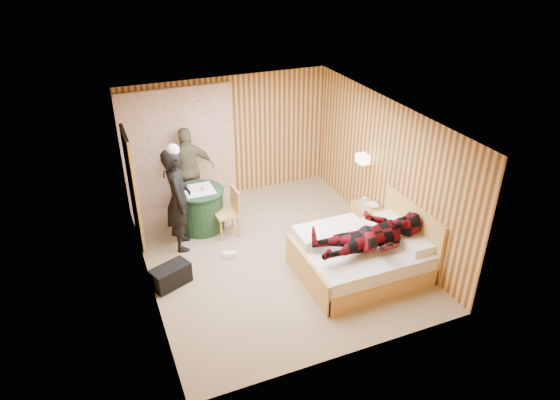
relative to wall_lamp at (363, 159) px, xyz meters
name	(u,v)px	position (x,y,z in m)	size (l,w,h in m)	color
floor	(274,255)	(-1.92, -0.45, -1.30)	(4.20, 5.00, 0.01)	#9D8167
ceiling	(273,116)	(-1.92, -0.45, 1.20)	(4.20, 5.00, 0.01)	white
wall_back	(228,138)	(-1.92, 2.05, -0.05)	(4.20, 0.02, 2.50)	#E5B058
wall_left	(141,216)	(-4.02, -0.45, -0.05)	(0.02, 5.00, 2.50)	#E5B058
wall_right	(385,169)	(0.18, -0.45, -0.05)	(0.02, 5.00, 2.50)	#E5B058
curtain	(180,149)	(-2.92, 1.98, -0.10)	(2.20, 0.08, 2.40)	white
doorway	(133,189)	(-3.98, 0.95, -0.28)	(0.06, 0.90, 2.05)	black
wall_lamp	(363,159)	(0.00, 0.00, 0.00)	(0.26, 0.24, 0.16)	gold
bed	(361,256)	(-0.80, -1.43, -0.99)	(1.98, 1.53, 1.05)	#E3B65D
nightstand	(366,217)	(-0.04, -0.35, -1.03)	(0.40, 0.54, 0.53)	#E3B65D
round_table	(201,209)	(-2.85, 0.90, -0.89)	(0.91, 0.91, 0.81)	#1B3B22
chair_far	(191,186)	(-2.84, 1.61, -0.76)	(0.47, 0.47, 0.93)	#E3B65D
chair_near	(230,208)	(-2.40, 0.49, -0.77)	(0.43, 0.43, 0.91)	#E3B65D
duffel_bag	(171,276)	(-3.73, -0.60, -1.13)	(0.60, 0.32, 0.34)	black
sneaker_left	(228,221)	(-2.35, 0.85, -1.24)	(0.25, 0.10, 0.11)	white
sneaker_right	(230,255)	(-2.66, -0.24, -1.25)	(0.24, 0.10, 0.11)	white
woman_standing	(178,200)	(-3.31, 0.43, -0.37)	(0.68, 0.44, 1.86)	black
man_at_table	(189,170)	(-2.85, 1.66, -0.44)	(1.01, 0.42, 1.72)	#696346
man_on_bed	(373,228)	(-0.77, -1.65, -0.34)	(1.77, 0.67, 0.86)	maroon
book_lower	(369,206)	(-0.04, -0.40, -0.76)	(0.17, 0.22, 0.02)	white
book_upper	(369,205)	(-0.04, -0.40, -0.74)	(0.16, 0.22, 0.02)	white
cup_nightstand	(364,200)	(-0.04, -0.22, -0.73)	(0.10, 0.10, 0.09)	white
cup_table	(205,187)	(-2.75, 0.85, -0.45)	(0.12, 0.12, 0.10)	white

